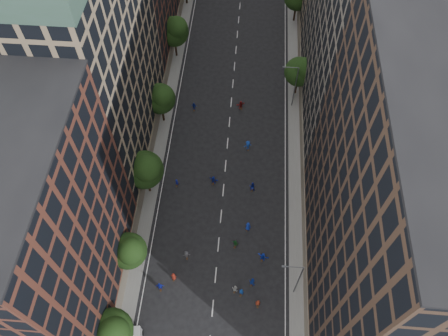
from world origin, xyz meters
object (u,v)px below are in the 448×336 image
Objects in this scene: streetlamp_far at (294,85)px; skater_2 at (252,282)px; skater_1 at (241,292)px; streetlamp_near at (297,279)px.

streetlamp_far is 33.06m from skater_2.
streetlamp_far reaches higher than skater_2.
skater_1 is (-6.76, -33.82, -4.31)m from streetlamp_far.
streetlamp_far is 5.28× the size of skater_1.
streetlamp_far is 34.76m from skater_1.
streetlamp_near is 5.28× the size of skater_1.
skater_1 is 2.01m from skater_2.
skater_1 is at bearing 65.17° from skater_2.
streetlamp_near reaches higher than skater_2.
streetlamp_far reaches higher than skater_1.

